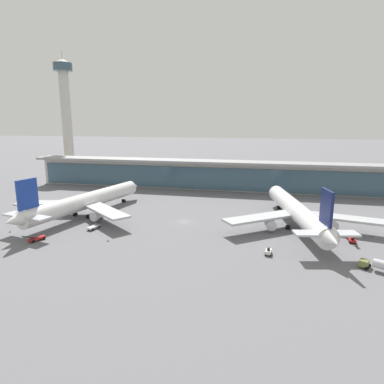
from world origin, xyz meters
The scene contains 12 objects.
ground_plane centered at (0.00, 0.00, 0.00)m, with size 1200.00×1200.00×0.00m, color slate.
airliner_left_stand centered at (-38.04, -1.04, 5.59)m, with size 50.13×66.16×17.77m.
airliner_centre_stand centered at (38.15, 1.88, 5.59)m, with size 50.23×66.24×17.77m.
service_truck_under_wing_white centered at (29.04, -23.92, 0.87)m, with size 1.89×2.97×2.05m.
service_truck_mid_apron_white centered at (-27.15, -14.17, 0.81)m, with size 2.70×6.94×2.70m.
service_truck_by_tail_red centered at (53.07, -8.44, 0.81)m, with size 2.15×6.86×2.70m.
service_truck_on_taxiway_olive centered at (54.92, -28.81, 1.71)m, with size 8.62×6.12×2.95m.
service_truck_at_far_stand_red centered at (-38.35, -28.19, 0.81)m, with size 3.77×6.82×2.70m.
terminal_building centered at (0.00, 58.91, 7.87)m, with size 194.07×12.80×15.20m.
control_tower centered at (-104.39, 94.65, 43.06)m, with size 12.00×12.00×79.22m.
safety_cone_alpha centered at (-17.32, -23.97, 0.32)m, with size 0.62×0.62×0.70m.
safety_cone_charlie centered at (-51.85, -23.19, 0.32)m, with size 0.62×0.62×0.70m.
Camera 1 is at (27.34, -109.71, 34.91)m, focal length 31.18 mm.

